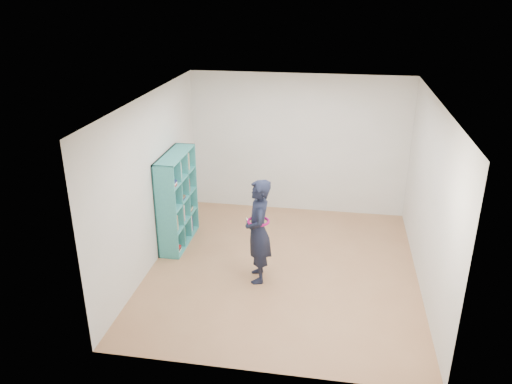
# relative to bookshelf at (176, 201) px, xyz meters

# --- Properties ---
(floor) EXTENTS (4.50, 4.50, 0.00)m
(floor) POSITION_rel_bookshelf_xyz_m (1.84, -0.56, -0.76)
(floor) COLOR #9C6A47
(floor) RESTS_ON ground
(ceiling) EXTENTS (4.50, 4.50, 0.00)m
(ceiling) POSITION_rel_bookshelf_xyz_m (1.84, -0.56, 1.84)
(ceiling) COLOR white
(ceiling) RESTS_ON wall_back
(wall_left) EXTENTS (0.02, 4.50, 2.60)m
(wall_left) POSITION_rel_bookshelf_xyz_m (-0.16, -0.56, 0.54)
(wall_left) COLOR beige
(wall_left) RESTS_ON floor
(wall_right) EXTENTS (0.02, 4.50, 2.60)m
(wall_right) POSITION_rel_bookshelf_xyz_m (3.84, -0.56, 0.54)
(wall_right) COLOR beige
(wall_right) RESTS_ON floor
(wall_back) EXTENTS (4.00, 0.02, 2.60)m
(wall_back) POSITION_rel_bookshelf_xyz_m (1.84, 1.69, 0.54)
(wall_back) COLOR beige
(wall_back) RESTS_ON floor
(wall_front) EXTENTS (4.00, 0.02, 2.60)m
(wall_front) POSITION_rel_bookshelf_xyz_m (1.84, -2.81, 0.54)
(wall_front) COLOR beige
(wall_front) RESTS_ON floor
(bookshelf) EXTENTS (0.34, 1.17, 1.56)m
(bookshelf) POSITION_rel_bookshelf_xyz_m (0.00, 0.00, 0.00)
(bookshelf) COLOR teal
(bookshelf) RESTS_ON floor
(person) EXTENTS (0.48, 0.63, 1.55)m
(person) POSITION_rel_bookshelf_xyz_m (1.52, -0.90, 0.02)
(person) COLOR black
(person) RESTS_ON floor
(smartphone) EXTENTS (0.05, 0.09, 0.13)m
(smartphone) POSITION_rel_bookshelf_xyz_m (1.34, -0.86, 0.12)
(smartphone) COLOR silver
(smartphone) RESTS_ON person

